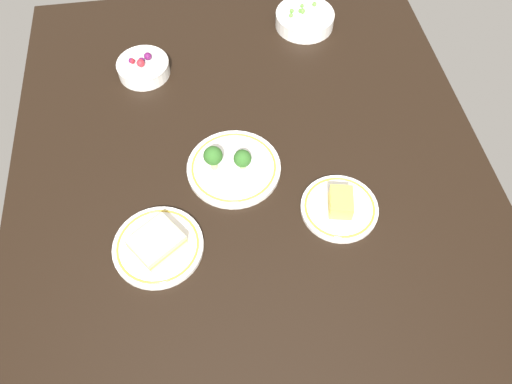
# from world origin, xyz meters

# --- Properties ---
(dining_table) EXTENTS (1.57, 1.14, 0.04)m
(dining_table) POSITION_xyz_m (0.00, 0.00, 0.02)
(dining_table) COLOR black
(dining_table) RESTS_ON ground
(plate_sandwich) EXTENTS (0.19, 0.19, 0.04)m
(plate_sandwich) POSITION_xyz_m (0.10, -0.23, 0.05)
(plate_sandwich) COLOR white
(plate_sandwich) RESTS_ON dining_table
(bowl_peas) EXTENTS (0.17, 0.17, 0.06)m
(bowl_peas) POSITION_xyz_m (-0.57, 0.23, 0.06)
(bowl_peas) COLOR white
(bowl_peas) RESTS_ON dining_table
(plate_broccoli) EXTENTS (0.22, 0.22, 0.08)m
(plate_broccoli) POSITION_xyz_m (-0.08, -0.04, 0.06)
(plate_broccoli) COLOR white
(plate_broccoli) RESTS_ON dining_table
(plate_cheese) EXTENTS (0.17, 0.17, 0.05)m
(plate_cheese) POSITION_xyz_m (0.06, 0.18, 0.05)
(plate_cheese) COLOR white
(plate_cheese) RESTS_ON dining_table
(bowl_berries) EXTENTS (0.14, 0.14, 0.06)m
(bowl_berries) POSITION_xyz_m (-0.44, -0.24, 0.06)
(bowl_berries) COLOR white
(bowl_berries) RESTS_ON dining_table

